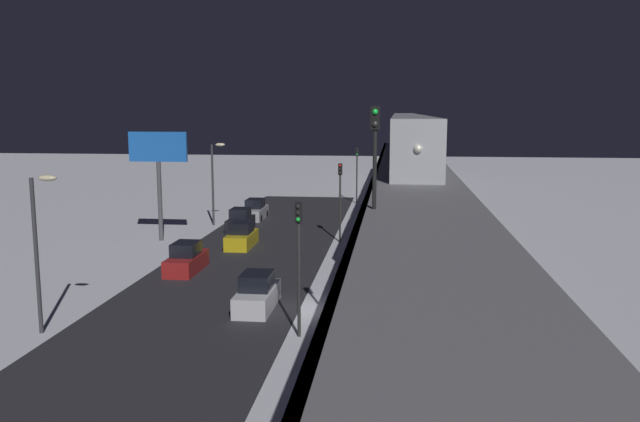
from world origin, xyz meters
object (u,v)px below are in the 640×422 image
at_px(sedan_silver, 255,211).
at_px(sedan_yellow, 242,237).
at_px(sedan_black, 240,221).
at_px(traffic_light_near, 299,250).
at_px(traffic_light_far, 357,167).
at_px(sedan_red, 186,260).
at_px(rail_signal, 375,139).
at_px(commercial_billboard, 158,158).
at_px(subway_train, 407,130).
at_px(sedan_white, 257,294).
at_px(traffic_light_mid, 340,191).

bearing_deg(sedan_silver, sedan_yellow, 97.74).
relative_size(sedan_silver, sedan_black, 1.11).
height_order(traffic_light_near, traffic_light_far, same).
height_order(sedan_silver, sedan_red, same).
distance_m(rail_signal, sedan_yellow, 27.60).
bearing_deg(commercial_billboard, traffic_light_near, 124.33).
height_order(rail_signal, sedan_silver, rail_signal).
relative_size(sedan_silver, commercial_billboard, 0.54).
bearing_deg(sedan_yellow, subway_train, -120.66).
height_order(rail_signal, sedan_white, rail_signal).
height_order(rail_signal, traffic_light_mid, rail_signal).
relative_size(traffic_light_mid, commercial_billboard, 0.72).
bearing_deg(traffic_light_near, subway_train, -97.55).
height_order(sedan_black, traffic_light_far, traffic_light_far).
height_order(subway_train, rail_signal, rail_signal).
xyz_separation_m(subway_train, sedan_red, (14.84, 30.17, -7.74)).
distance_m(traffic_light_far, commercial_billboard, 27.90).
xyz_separation_m(rail_signal, traffic_light_mid, (3.59, -26.47, -5.29)).
bearing_deg(sedan_yellow, sedan_white, 106.34).
height_order(sedan_red, traffic_light_mid, traffic_light_mid).
distance_m(subway_train, rail_signal, 45.78).
distance_m(subway_train, commercial_billboard, 28.70).
bearing_deg(traffic_light_mid, sedan_silver, -48.50).
bearing_deg(sedan_silver, commercial_billboard, 65.01).
height_order(sedan_yellow, commercial_billboard, commercial_billboard).
distance_m(traffic_light_near, traffic_light_far, 45.08).
bearing_deg(commercial_billboard, sedan_black, -135.25).
bearing_deg(sedan_red, traffic_light_near, 128.66).
height_order(subway_train, traffic_light_near, subway_train).
relative_size(subway_train, sedan_white, 16.60).
bearing_deg(sedan_white, rail_signal, -51.11).
relative_size(sedan_black, sedan_red, 0.95).
bearing_deg(traffic_light_mid, subway_train, -106.04).
bearing_deg(sedan_silver, traffic_light_near, 105.72).
distance_m(sedan_red, traffic_light_far, 34.89).
bearing_deg(sedan_red, commercial_billboard, -61.41).
bearing_deg(sedan_red, sedan_black, -90.00).
bearing_deg(rail_signal, subway_train, -92.44).
bearing_deg(traffic_light_near, sedan_black, -70.89).
relative_size(sedan_red, commercial_billboard, 0.51).
relative_size(sedan_red, sedan_white, 1.01).
bearing_deg(traffic_light_far, subway_train, 149.32).
relative_size(sedan_silver, sedan_yellow, 1.09).
bearing_deg(sedan_yellow, sedan_silver, -82.26).
xyz_separation_m(sedan_white, traffic_light_near, (-2.90, 4.11, 3.40)).
height_order(sedan_red, sedan_yellow, same).
bearing_deg(subway_train, traffic_light_far, -30.68).
distance_m(sedan_black, sedan_red, 15.21).
distance_m(traffic_light_near, traffic_light_mid, 22.54).
height_order(subway_train, sedan_silver, subway_train).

